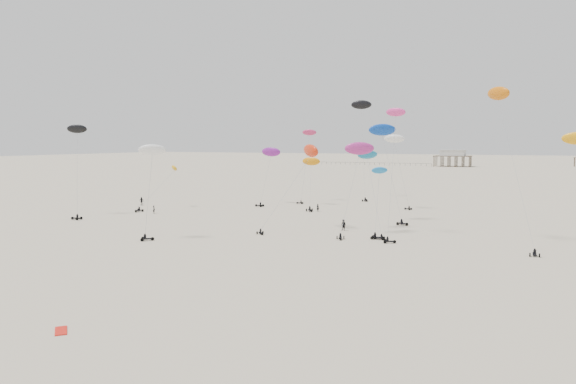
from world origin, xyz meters
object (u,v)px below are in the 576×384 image
at_px(rig_3, 306,159).
at_px(rig_8, 370,173).
at_px(rig_0, 356,162).
at_px(spectator_0, 154,214).
at_px(pavilion_main, 453,159).

bearing_deg(rig_3, rig_8, 152.00).
xyz_separation_m(rig_0, spectator_0, (-45.83, 7.43, -11.69)).
bearing_deg(rig_8, rig_3, 96.32).
xyz_separation_m(rig_0, rig_3, (-9.64, 1.99, 0.24)).
relative_size(rig_3, spectator_0, 8.17).
xyz_separation_m(pavilion_main, rig_8, (20.29, -251.08, 5.48)).
bearing_deg(rig_3, pavilion_main, -130.35).
bearing_deg(rig_0, rig_8, -118.24).
bearing_deg(rig_8, spectator_0, 78.50).
distance_m(rig_3, spectator_0, 38.48).
distance_m(rig_0, spectator_0, 47.87).
relative_size(rig_8, spectator_0, 8.51).
height_order(rig_0, rig_8, rig_0).
bearing_deg(pavilion_main, rig_3, -87.82).
distance_m(rig_0, rig_3, 9.85).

